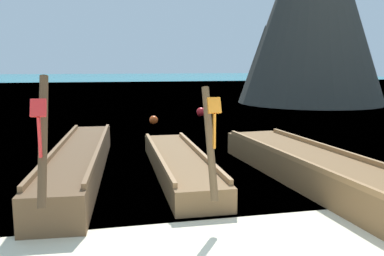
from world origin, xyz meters
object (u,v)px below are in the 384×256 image
object	(u,v)px
longtail_boat_red_ribbon	(79,162)
mooring_buoy_near	(154,120)
longtail_boat_green_ribbon	(313,168)
longtail_boat_orange_ribbon	(179,164)
mooring_buoy_far	(201,112)

from	to	relation	value
longtail_boat_red_ribbon	mooring_buoy_near	xyz separation A→B (m)	(2.69, 7.78, -0.14)
longtail_boat_green_ribbon	mooring_buoy_near	xyz separation A→B (m)	(-2.29, 9.41, -0.12)
longtail_boat_orange_ribbon	longtail_boat_green_ribbon	world-z (taller)	longtail_boat_green_ribbon
longtail_boat_orange_ribbon	mooring_buoy_far	xyz separation A→B (m)	(3.08, 10.33, -0.02)
longtail_boat_red_ribbon	mooring_buoy_near	bearing A→B (deg)	70.96
mooring_buoy_near	mooring_buoy_far	bearing A→B (deg)	39.70
mooring_buoy_near	mooring_buoy_far	xyz separation A→B (m)	(2.64, 2.19, 0.04)
longtail_boat_green_ribbon	mooring_buoy_near	distance (m)	9.68
longtail_boat_green_ribbon	mooring_buoy_far	xyz separation A→B (m)	(0.35, 11.60, -0.08)
longtail_boat_green_ribbon	mooring_buoy_near	world-z (taller)	longtail_boat_green_ribbon
longtail_boat_red_ribbon	mooring_buoy_far	world-z (taller)	longtail_boat_red_ribbon
longtail_boat_red_ribbon	mooring_buoy_far	size ratio (longest dim) A/B	16.50
longtail_boat_red_ribbon	longtail_boat_orange_ribbon	world-z (taller)	longtail_boat_red_ribbon
longtail_boat_red_ribbon	mooring_buoy_near	world-z (taller)	longtail_boat_red_ribbon
mooring_buoy_far	longtail_boat_green_ribbon	bearing A→B (deg)	-91.74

